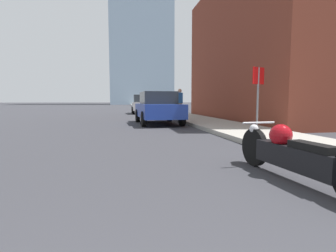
{
  "coord_description": "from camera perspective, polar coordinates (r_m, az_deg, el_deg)",
  "views": [
    {
      "loc": [
        0.33,
        0.53,
        1.17
      ],
      "look_at": [
        1.43,
        6.47,
        0.59
      ],
      "focal_mm": 28.0,
      "sensor_mm": 36.0,
      "label": 1
    }
  ],
  "objects": [
    {
      "name": "stop_sign",
      "position": [
        10.03,
        19.02,
        8.0
      ],
      "size": [
        0.57,
        0.26,
        2.22
      ],
      "color": "slate",
      "rests_on": "sidewalk"
    },
    {
      "name": "sidewalk",
      "position": [
        39.74,
        -4.07,
        3.9
      ],
      "size": [
        2.47,
        240.0,
        0.15
      ],
      "color": "#9E998E",
      "rests_on": "ground_plane"
    },
    {
      "name": "motorcycle",
      "position": [
        4.24,
        25.37,
        -5.42
      ],
      "size": [
        0.62,
        2.65,
        0.82
      ],
      "rotation": [
        0.0,
        0.0,
        0.08
      ],
      "color": "black",
      "rests_on": "ground_plane"
    },
    {
      "name": "pedestrian",
      "position": [
        16.85,
        2.56,
        5.18
      ],
      "size": [
        0.36,
        0.25,
        1.79
      ],
      "color": "brown",
      "rests_on": "sidewalk"
    },
    {
      "name": "parked_car_blue",
      "position": [
        13.34,
        -2.2,
        4.03
      ],
      "size": [
        2.1,
        4.45,
        1.62
      ],
      "rotation": [
        0.0,
        0.0,
        0.03
      ],
      "color": "#1E3899",
      "rests_on": "ground_plane"
    },
    {
      "name": "parked_car_white",
      "position": [
        24.25,
        -5.61,
        4.72
      ],
      "size": [
        1.99,
        4.02,
        1.72
      ],
      "rotation": [
        0.0,
        0.0,
        -0.02
      ],
      "color": "silver",
      "rests_on": "ground_plane"
    },
    {
      "name": "brick_storefront",
      "position": [
        19.22,
        28.8,
        14.0
      ],
      "size": [
        11.94,
        12.8,
        8.47
      ],
      "color": "brown",
      "rests_on": "ground_plane"
    }
  ]
}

